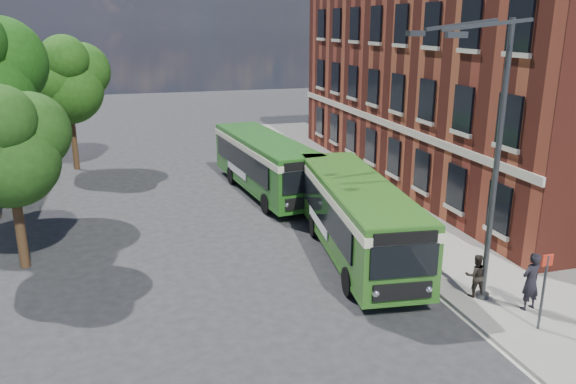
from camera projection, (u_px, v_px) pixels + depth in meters
name	position (u px, v px, depth m)	size (l,w,h in m)	color
ground	(314.00, 294.00, 19.05)	(120.00, 120.00, 0.00)	#252528
pavement	(394.00, 204.00, 28.25)	(6.00, 48.00, 0.15)	gray
kerb_line	(338.00, 211.00, 27.46)	(0.12, 48.00, 0.01)	beige
brick_office	(481.00, 57.00, 31.80)	(12.10, 26.00, 14.20)	maroon
street_lamp	(487.00, 161.00, 17.11)	(2.96, 2.38, 9.00)	#393C3E
bus_stop_sign	(544.00, 287.00, 16.24)	(0.35, 0.08, 2.52)	#393C3E
bus_front	(356.00, 211.00, 21.77)	(3.70, 10.54, 3.02)	#2E641E
bus_rear	(265.00, 160.00, 29.99)	(3.69, 10.66, 3.02)	#23601C
pedestrian_a	(531.00, 281.00, 17.52)	(0.70, 0.46, 1.90)	black
pedestrian_b	(476.00, 275.00, 18.44)	(0.72, 0.56, 1.47)	black
tree_left	(9.00, 146.00, 19.86)	(4.09, 3.89, 6.90)	#3B2615
tree_right	(68.00, 79.00, 33.82)	(4.88, 4.64, 8.23)	#3B2615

